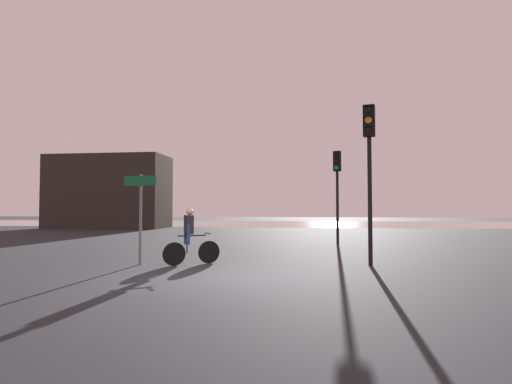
{
  "coord_description": "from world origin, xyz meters",
  "views": [
    {
      "loc": [
        2.33,
        -9.25,
        1.63
      ],
      "look_at": [
        0.5,
        5.0,
        2.2
      ],
      "focal_mm": 28.0,
      "sensor_mm": 36.0,
      "label": 1
    }
  ],
  "objects_px": {
    "traffic_light_far_right": "(337,179)",
    "cyclist": "(190,236)",
    "traffic_light_near_right": "(369,154)",
    "direction_sign_post": "(140,206)",
    "distant_building": "(109,192)"
  },
  "relations": [
    {
      "from": "direction_sign_post",
      "to": "cyclist",
      "type": "bearing_deg",
      "value": -159.4
    },
    {
      "from": "direction_sign_post",
      "to": "cyclist",
      "type": "xyz_separation_m",
      "value": [
        1.43,
        0.19,
        -0.88
      ]
    },
    {
      "from": "traffic_light_far_right",
      "to": "cyclist",
      "type": "bearing_deg",
      "value": 73.99
    },
    {
      "from": "traffic_light_far_right",
      "to": "distant_building",
      "type": "bearing_deg",
      "value": -17.98
    },
    {
      "from": "traffic_light_near_right",
      "to": "direction_sign_post",
      "type": "height_order",
      "value": "traffic_light_near_right"
    },
    {
      "from": "direction_sign_post",
      "to": "cyclist",
      "type": "distance_m",
      "value": 1.69
    },
    {
      "from": "traffic_light_near_right",
      "to": "cyclist",
      "type": "relative_size",
      "value": 2.81
    },
    {
      "from": "traffic_light_near_right",
      "to": "traffic_light_far_right",
      "type": "bearing_deg",
      "value": -70.93
    },
    {
      "from": "distant_building",
      "to": "direction_sign_post",
      "type": "height_order",
      "value": "distant_building"
    },
    {
      "from": "traffic_light_near_right",
      "to": "cyclist",
      "type": "height_order",
      "value": "traffic_light_near_right"
    },
    {
      "from": "traffic_light_far_right",
      "to": "cyclist",
      "type": "xyz_separation_m",
      "value": [
        -4.69,
        -6.94,
        -2.09
      ]
    },
    {
      "from": "traffic_light_far_right",
      "to": "cyclist",
      "type": "relative_size",
      "value": 2.57
    },
    {
      "from": "distant_building",
      "to": "direction_sign_post",
      "type": "relative_size",
      "value": 3.63
    },
    {
      "from": "traffic_light_far_right",
      "to": "cyclist",
      "type": "height_order",
      "value": "traffic_light_far_right"
    },
    {
      "from": "direction_sign_post",
      "to": "traffic_light_near_right",
      "type": "bearing_deg",
      "value": -161.62
    }
  ]
}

